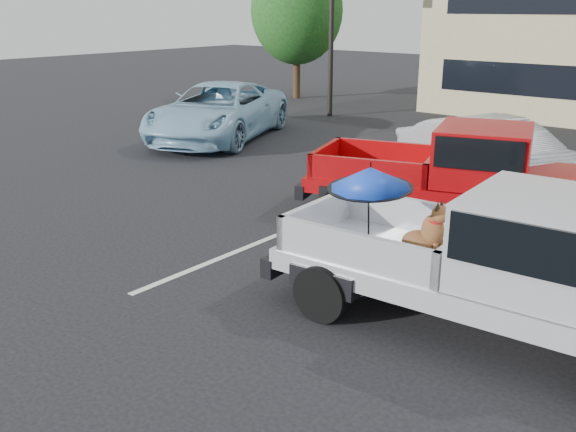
{
  "coord_description": "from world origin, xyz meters",
  "views": [
    {
      "loc": [
        4.05,
        -5.5,
        3.93
      ],
      "look_at": [
        -1.04,
        0.67,
        1.3
      ],
      "focal_mm": 40.0,
      "sensor_mm": 36.0,
      "label": 1
    }
  ],
  "objects_px": {
    "silver_sedan": "(497,159)",
    "blue_suv": "(218,112)",
    "tree_left": "(297,10)",
    "silver_pickup": "(518,260)",
    "red_pickup": "(472,171)"
  },
  "relations": [
    {
      "from": "tree_left",
      "to": "silver_sedan",
      "type": "height_order",
      "value": "tree_left"
    },
    {
      "from": "red_pickup",
      "to": "silver_sedan",
      "type": "height_order",
      "value": "red_pickup"
    },
    {
      "from": "silver_pickup",
      "to": "blue_suv",
      "type": "xyz_separation_m",
      "value": [
        -11.75,
        6.58,
        -0.2
      ]
    },
    {
      "from": "blue_suv",
      "to": "silver_pickup",
      "type": "bearing_deg",
      "value": -51.44
    },
    {
      "from": "silver_sedan",
      "to": "silver_pickup",
      "type": "bearing_deg",
      "value": -133.13
    },
    {
      "from": "silver_pickup",
      "to": "blue_suv",
      "type": "height_order",
      "value": "silver_pickup"
    },
    {
      "from": "tree_left",
      "to": "silver_pickup",
      "type": "distance_m",
      "value": 22.07
    },
    {
      "from": "tree_left",
      "to": "red_pickup",
      "type": "distance_m",
      "value": 17.74
    },
    {
      "from": "tree_left",
      "to": "blue_suv",
      "type": "distance_m",
      "value": 9.99
    },
    {
      "from": "blue_suv",
      "to": "tree_left",
      "type": "bearing_deg",
      "value": 91.98
    },
    {
      "from": "silver_sedan",
      "to": "blue_suv",
      "type": "distance_m",
      "value": 9.1
    },
    {
      "from": "red_pickup",
      "to": "blue_suv",
      "type": "bearing_deg",
      "value": 146.66
    },
    {
      "from": "tree_left",
      "to": "blue_suv",
      "type": "xyz_separation_m",
      "value": [
        3.92,
        -8.73,
        -2.88
      ]
    },
    {
      "from": "tree_left",
      "to": "silver_pickup",
      "type": "xyz_separation_m",
      "value": [
        15.66,
        -15.31,
        -2.68
      ]
    },
    {
      "from": "silver_pickup",
      "to": "red_pickup",
      "type": "distance_m",
      "value": 4.56
    }
  ]
}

